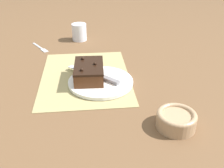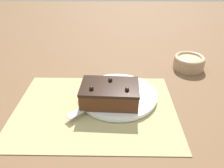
% 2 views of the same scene
% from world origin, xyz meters
% --- Properties ---
extents(ground_plane, '(3.00, 3.00, 0.00)m').
position_xyz_m(ground_plane, '(0.00, 0.00, 0.00)').
color(ground_plane, brown).
extents(placemat_woven, '(0.46, 0.34, 0.00)m').
position_xyz_m(placemat_woven, '(0.00, 0.00, 0.00)').
color(placemat_woven, tan).
rests_on(placemat_woven, ground_plane).
extents(cake_plate, '(0.24, 0.24, 0.01)m').
position_xyz_m(cake_plate, '(-0.07, -0.06, 0.01)').
color(cake_plate, white).
rests_on(cake_plate, placemat_woven).
extents(chocolate_cake, '(0.17, 0.11, 0.06)m').
position_xyz_m(chocolate_cake, '(-0.04, -0.01, 0.04)').
color(chocolate_cake, '#512D19').
rests_on(chocolate_cake, cake_plate).
extents(serving_knife, '(0.19, 0.20, 0.01)m').
position_xyz_m(serving_knife, '(-0.05, -0.06, 0.02)').
color(serving_knife, slate).
rests_on(serving_knife, cake_plate).
extents(drinking_glass, '(0.08, 0.08, 0.09)m').
position_xyz_m(drinking_glass, '(0.42, 0.02, 0.04)').
color(drinking_glass, white).
rests_on(drinking_glass, ground_plane).
extents(small_bowl, '(0.11, 0.11, 0.05)m').
position_xyz_m(small_bowl, '(-0.34, -0.25, 0.03)').
color(small_bowl, tan).
rests_on(small_bowl, ground_plane).
extents(dessert_fork, '(0.14, 0.09, 0.01)m').
position_xyz_m(dessert_fork, '(0.32, 0.21, 0.00)').
color(dessert_fork, '#B7BABF').
rests_on(dessert_fork, ground_plane).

